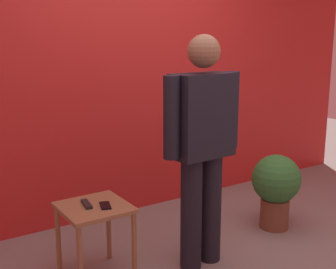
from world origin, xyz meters
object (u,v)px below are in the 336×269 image
Objects in this scene: potted_plant at (276,185)px; cell_phone at (105,205)px; standing_person at (202,141)px; side_table at (95,218)px; tv_remote at (87,204)px.

cell_phone is at bearing 178.00° from potted_plant.
standing_person is 12.07× the size of cell_phone.
side_table is 0.13m from cell_phone.
potted_plant is at bearing 16.19° from cell_phone.
potted_plant is (1.66, -0.06, -0.15)m from cell_phone.
standing_person is 0.95m from side_table.
standing_person is at bearing -18.57° from side_table.
standing_person is 3.14× the size of side_table.
tv_remote reaches higher than cell_phone.
tv_remote is at bearing 160.14° from standing_person.
cell_phone is 0.85× the size of tv_remote.
tv_remote is (-0.10, 0.09, 0.01)m from cell_phone.
side_table is at bearing 157.24° from cell_phone.
tv_remote is at bearing 140.68° from side_table.
cell_phone is 1.67m from potted_plant.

